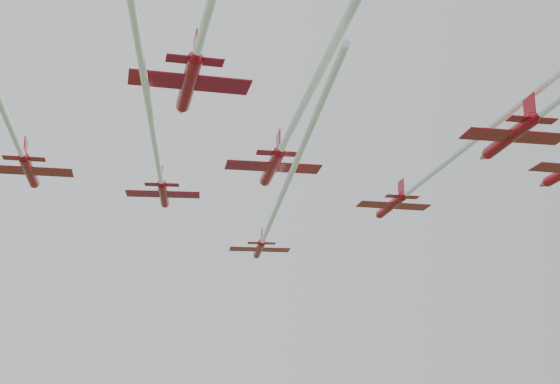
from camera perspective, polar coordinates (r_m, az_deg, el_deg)
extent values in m
cylinder|color=#AD0B1C|center=(102.63, -1.54, -4.19)|extent=(1.64, 7.61, 0.98)
cone|color=#AD0B1C|center=(107.09, -1.76, -4.71)|extent=(1.11, 1.68, 0.98)
cone|color=#AD0B1C|center=(98.44, -1.31, -3.66)|extent=(0.98, 1.14, 0.89)
ellipsoid|color=black|center=(104.43, -1.63, -4.21)|extent=(0.45, 0.87, 0.28)
cube|color=#AD0B1C|center=(101.89, -1.50, -4.23)|extent=(8.00, 2.99, 0.09)
cube|color=#AD0B1C|center=(99.26, -1.36, -3.76)|extent=(3.64, 1.37, 0.07)
cube|color=#AD0B1C|center=(99.65, -1.36, -3.24)|extent=(0.23, 1.60, 1.78)
cylinder|color=white|center=(72.37, 0.72, 1.10)|extent=(5.20, 53.19, 0.53)
cylinder|color=#AD0B1C|center=(86.97, -8.52, -0.15)|extent=(1.82, 7.79, 1.00)
cone|color=#AD0B1C|center=(91.47, -8.39, -0.98)|extent=(1.17, 1.73, 1.00)
cone|color=#AD0B1C|center=(82.76, -8.66, 0.71)|extent=(1.02, 1.18, 0.91)
ellipsoid|color=black|center=(88.82, -8.46, -0.26)|extent=(0.47, 0.90, 0.29)
cube|color=#AD0B1C|center=(86.21, -8.55, -0.16)|extent=(8.20, 3.21, 0.09)
cube|color=#AD0B1C|center=(83.58, -8.63, 0.53)|extent=(3.73, 1.47, 0.07)
cube|color=#AD0B1C|center=(84.05, -8.60, 1.15)|extent=(0.27, 1.64, 1.82)
cylinder|color=white|center=(61.96, -9.66, 6.75)|extent=(5.20, 43.13, 0.55)
cylinder|color=#AD0B1C|center=(91.33, 8.12, -0.98)|extent=(1.07, 8.05, 1.04)
cone|color=#AD0B1C|center=(95.77, 7.16, -1.76)|extent=(1.05, 1.71, 1.04)
cone|color=#AD0B1C|center=(87.19, 9.12, -0.18)|extent=(0.95, 1.14, 0.95)
ellipsoid|color=black|center=(93.15, 7.73, -1.07)|extent=(0.40, 0.90, 0.30)
cube|color=#AD0B1C|center=(90.58, 8.29, -1.00)|extent=(8.34, 2.49, 0.09)
cube|color=#AD0B1C|center=(88.00, 8.91, -0.35)|extent=(3.79, 1.15, 0.08)
cube|color=#AD0B1C|center=(88.46, 8.84, 0.27)|extent=(0.10, 1.70, 1.89)
cylinder|color=white|center=(62.02, 18.69, 7.39)|extent=(0.79, 58.20, 0.57)
cylinder|color=#AD0B1C|center=(74.92, -17.87, 1.48)|extent=(1.20, 7.67, 0.99)
cone|color=#AD0B1C|center=(79.31, -17.46, 0.45)|extent=(1.04, 1.65, 0.99)
cone|color=#AD0B1C|center=(70.82, -18.30, 2.56)|extent=(0.93, 1.10, 0.90)
ellipsoid|color=black|center=(76.73, -17.68, 1.32)|extent=(0.40, 0.87, 0.29)
cube|color=#AD0B1C|center=(74.17, -17.95, 1.48)|extent=(7.98, 2.56, 0.09)
cube|color=#AD0B1C|center=(71.62, -18.21, 2.33)|extent=(3.63, 1.18, 0.07)
cube|color=#AD0B1C|center=(72.10, -18.13, 3.03)|extent=(0.14, 1.62, 1.80)
cylinder|color=#AD0B1C|center=(75.94, -0.61, 1.83)|extent=(1.47, 8.89, 1.15)
cone|color=#AD0B1C|center=(80.99, -1.20, 0.64)|extent=(1.21, 1.92, 1.15)
cone|color=#AD0B1C|center=(71.23, 0.03, 3.09)|extent=(1.09, 1.29, 1.04)
ellipsoid|color=black|center=(78.03, -0.84, 1.64)|extent=(0.47, 1.00, 0.33)
cube|color=#AD0B1C|center=(75.08, -0.51, 1.84)|extent=(9.26, 3.04, 0.10)
cube|color=#AD0B1C|center=(72.15, -0.10, 2.83)|extent=(4.21, 1.40, 0.08)
cube|color=#AD0B1C|center=(72.73, -0.12, 3.63)|extent=(0.17, 1.88, 2.08)
cylinder|color=white|center=(49.37, 4.91, 12.50)|extent=(2.36, 47.72, 0.62)
cone|color=#AD0B1C|center=(86.00, 18.69, 0.55)|extent=(1.09, 1.77, 1.08)
ellipsoid|color=black|center=(83.62, 19.73, 1.41)|extent=(0.42, 0.93, 0.31)
cylinder|color=#AD0B1C|center=(60.97, -6.70, 7.88)|extent=(1.33, 8.92, 1.15)
cone|color=#AD0B1C|center=(65.90, -7.23, 5.97)|extent=(1.19, 1.91, 1.15)
cone|color=#AD0B1C|center=(56.41, -6.12, 9.98)|extent=(1.07, 1.28, 1.05)
ellipsoid|color=black|center=(63.05, -6.90, 7.45)|extent=(0.46, 1.00, 0.34)
cube|color=#AD0B1C|center=(60.11, -6.62, 7.98)|extent=(9.27, 2.90, 0.10)
cube|color=#AD0B1C|center=(57.30, -6.24, 9.54)|extent=(4.21, 1.34, 0.08)
cube|color=#AD0B1C|center=(58.00, -6.23, 10.47)|extent=(0.14, 1.89, 2.09)
cylinder|color=#AD0B1C|center=(64.20, 16.45, 3.89)|extent=(1.22, 7.95, 1.03)
cone|color=#AD0B1C|center=(68.25, 14.68, 2.52)|extent=(1.07, 1.70, 1.03)
cone|color=#AD0B1C|center=(60.49, 18.33, 5.34)|extent=(0.96, 1.14, 0.93)
ellipsoid|color=black|center=(65.89, 15.71, 3.64)|extent=(0.41, 0.90, 0.30)
cube|color=#AD0B1C|center=(63.50, 16.76, 3.92)|extent=(8.27, 2.63, 0.09)
cube|color=#AD0B1C|center=(61.20, 17.95, 5.04)|extent=(3.76, 1.21, 0.07)
cube|color=#AD0B1C|center=(61.73, 17.78, 5.86)|extent=(0.13, 1.68, 1.87)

